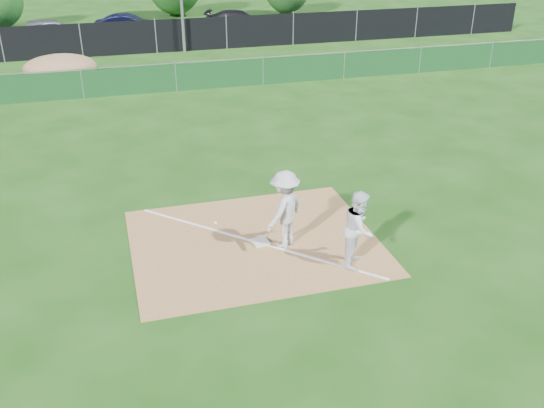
{
  "coord_description": "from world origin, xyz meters",
  "views": [
    {
      "loc": [
        -3.14,
        -11.65,
        7.56
      ],
      "look_at": [
        0.45,
        1.0,
        1.0
      ],
      "focal_mm": 40.0,
      "sensor_mm": 36.0,
      "label": 1
    }
  ],
  "objects": [
    {
      "name": "parking_lot",
      "position": [
        0.0,
        28.0,
        0.01
      ],
      "size": [
        46.0,
        9.0,
        0.01
      ],
      "primitive_type": "cube",
      "color": "black",
      "rests_on": "ground"
    },
    {
      "name": "car_right",
      "position": [
        5.92,
        28.27,
        0.63
      ],
      "size": [
        4.64,
        3.11,
        1.25
      ],
      "primitive_type": "imported",
      "rotation": [
        0.0,
        0.0,
        1.22
      ],
      "color": "black",
      "rests_on": "parking_lot"
    },
    {
      "name": "first_base",
      "position": [
        0.12,
        0.88,
        0.06
      ],
      "size": [
        0.42,
        0.42,
        0.08
      ],
      "primitive_type": "cube",
      "rotation": [
        0.0,
        0.0,
        0.14
      ],
      "color": "silver",
      "rests_on": "infield_dirt"
    },
    {
      "name": "runner",
      "position": [
        2.07,
        -0.59,
        0.92
      ],
      "size": [
        1.07,
        1.13,
        1.84
      ],
      "primitive_type": "imported",
      "rotation": [
        0.0,
        0.0,
        1.0
      ],
      "color": "white",
      "rests_on": "ground"
    },
    {
      "name": "car_left",
      "position": [
        -5.66,
        26.75,
        0.78
      ],
      "size": [
        4.8,
        2.77,
        1.54
      ],
      "primitive_type": "imported",
      "rotation": [
        0.0,
        0.0,
        1.79
      ],
      "color": "#B9BBC2",
      "rests_on": "parking_lot"
    },
    {
      "name": "foul_line",
      "position": [
        0.0,
        1.0,
        0.03
      ],
      "size": [
        5.01,
        5.01,
        0.01
      ],
      "primitive_type": "cube",
      "rotation": [
        0.0,
        0.0,
        0.79
      ],
      "color": "white",
      "rests_on": "infield_dirt"
    },
    {
      "name": "car_mid",
      "position": [
        -1.18,
        27.98,
        0.69
      ],
      "size": [
        4.32,
        2.19,
        1.36
      ],
      "primitive_type": "imported",
      "rotation": [
        0.0,
        0.0,
        1.38
      ],
      "color": "black",
      "rests_on": "parking_lot"
    },
    {
      "name": "dirt_mound",
      "position": [
        -5.0,
        18.5,
        0.58
      ],
      "size": [
        3.38,
        2.6,
        1.17
      ],
      "primitive_type": "ellipsoid",
      "color": "olive",
      "rests_on": "ground"
    },
    {
      "name": "play_at_first",
      "position": [
        0.67,
        0.65,
        1.0
      ],
      "size": [
        2.42,
        1.36,
        1.95
      ],
      "color": "silver",
      "rests_on": "infield_dirt"
    },
    {
      "name": "black_fence",
      "position": [
        0.0,
        23.0,
        0.9
      ],
      "size": [
        46.0,
        0.04,
        1.8
      ],
      "primitive_type": "cube",
      "color": "black",
      "rests_on": "ground"
    },
    {
      "name": "green_fence",
      "position": [
        0.0,
        15.0,
        0.6
      ],
      "size": [
        44.0,
        0.05,
        1.2
      ],
      "primitive_type": "cube",
      "color": "#103B18",
      "rests_on": "ground"
    },
    {
      "name": "infield_dirt",
      "position": [
        0.0,
        1.0,
        0.01
      ],
      "size": [
        6.0,
        5.0,
        0.02
      ],
      "primitive_type": "cube",
      "color": "olive",
      "rests_on": "ground"
    },
    {
      "name": "ground",
      "position": [
        0.0,
        10.0,
        0.0
      ],
      "size": [
        90.0,
        90.0,
        0.0
      ],
      "primitive_type": "plane",
      "color": "#16410D",
      "rests_on": "ground"
    }
  ]
}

